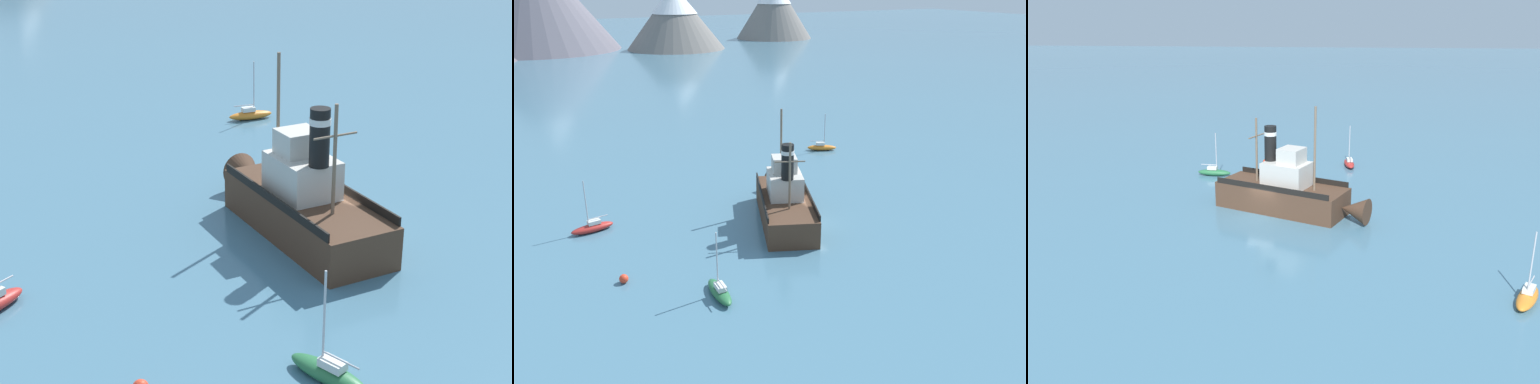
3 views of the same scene
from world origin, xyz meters
TOP-DOWN VIEW (x-y plane):
  - ground_plane at (0.00, 0.00)m, footprint 600.00×600.00m
  - old_tugboat at (-1.64, 2.23)m, footprint 8.56×14.62m
  - sailboat_green at (-12.35, -7.44)m, footprint 1.27×3.85m
  - sailboat_orange at (13.56, 19.14)m, footprint 3.88×2.74m

SIDE VIEW (x-z plane):
  - ground_plane at x=0.00m, z-range 0.00..0.00m
  - sailboat_green at x=-12.35m, z-range -2.02..2.88m
  - sailboat_orange at x=13.56m, z-range -2.02..2.88m
  - old_tugboat at x=-1.64m, z-range -3.12..6.78m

